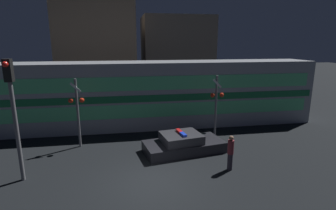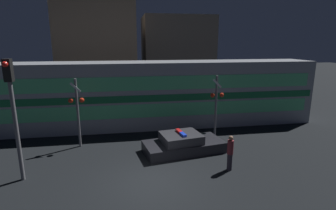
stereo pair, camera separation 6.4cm
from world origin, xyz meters
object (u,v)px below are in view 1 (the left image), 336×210
object	(u,v)px
police_car	(183,144)
crossing_signal_near	(216,102)
traffic_light_corner	(13,106)
train	(156,94)
pedestrian	(230,153)

from	to	relation	value
police_car	crossing_signal_near	size ratio (longest dim) A/B	1.17
police_car	traffic_light_corner	world-z (taller)	traffic_light_corner
crossing_signal_near	traffic_light_corner	size ratio (longest dim) A/B	0.74
traffic_light_corner	crossing_signal_near	bearing A→B (deg)	20.35
traffic_light_corner	police_car	bearing A→B (deg)	13.36
train	pedestrian	xyz separation A→B (m)	(2.51, -7.47, -1.39)
train	police_car	bearing A→B (deg)	-80.55
police_car	crossing_signal_near	distance (m)	3.62
police_car	crossing_signal_near	xyz separation A→B (m)	(2.49, 1.92, 1.79)
train	traffic_light_corner	distance (m)	9.60
crossing_signal_near	train	bearing A→B (deg)	136.69
crossing_signal_near	traffic_light_corner	xyz separation A→B (m)	(-9.98, -3.70, 1.08)
traffic_light_corner	train	bearing A→B (deg)	45.86
police_car	pedestrian	world-z (taller)	pedestrian
pedestrian	traffic_light_corner	bearing A→B (deg)	176.07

